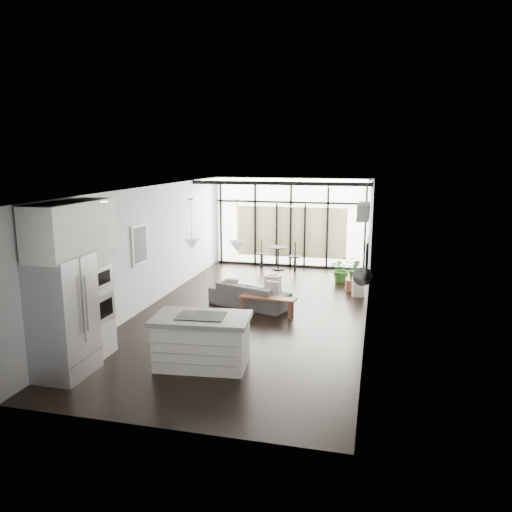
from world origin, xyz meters
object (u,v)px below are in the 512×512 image
at_px(fridge, 63,317).
at_px(pouf, 273,282).
at_px(island, 202,341).
at_px(sofa, 250,291).
at_px(console_bench, 268,306).
at_px(tv, 368,253).
at_px(milk_can, 358,284).

xyz_separation_m(fridge, pouf, (2.17, 5.94, -0.79)).
bearing_deg(fridge, island, 22.65).
distance_m(fridge, pouf, 6.38).
distance_m(sofa, console_bench, 0.79).
bearing_deg(pouf, island, -91.63).
bearing_deg(tv, fridge, -133.58).
bearing_deg(milk_can, sofa, -148.90).
relative_size(fridge, sofa, 1.03).
height_order(island, fridge, fridge).
xyz_separation_m(sofa, tv, (2.66, 0.53, 0.93)).
distance_m(console_bench, pouf, 2.18).
bearing_deg(sofa, console_bench, 155.07).
distance_m(fridge, tv, 6.70).
bearing_deg(console_bench, milk_can, 52.05).
xyz_separation_m(fridge, console_bench, (2.51, 3.79, -0.78)).
bearing_deg(tv, pouf, 155.90).
bearing_deg(sofa, pouf, -78.45).
bearing_deg(sofa, fridge, 84.83).
relative_size(console_bench, milk_can, 2.10).
relative_size(fridge, console_bench, 1.54).
xyz_separation_m(console_bench, milk_can, (1.90, 2.01, 0.10)).
height_order(fridge, sofa, fridge).
bearing_deg(milk_can, console_bench, -133.32).
height_order(island, tv, tv).
height_order(sofa, tv, tv).
bearing_deg(sofa, tv, -149.64).
xyz_separation_m(island, console_bench, (0.48, 2.94, -0.23)).
bearing_deg(fridge, pouf, 69.91).
height_order(milk_can, tv, tv).
xyz_separation_m(console_bench, pouf, (-0.33, 2.15, -0.01)).
bearing_deg(pouf, tv, -24.10).
relative_size(sofa, milk_can, 3.13).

